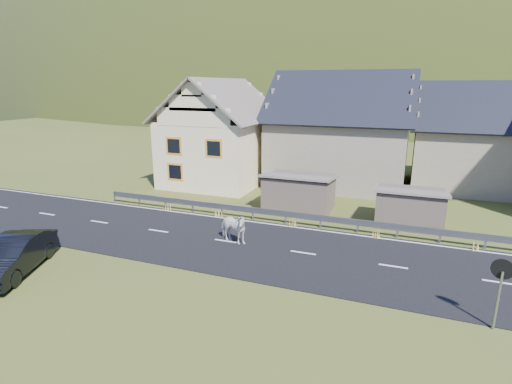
% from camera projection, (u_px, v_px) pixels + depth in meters
% --- Properties ---
extents(ground, '(160.00, 160.00, 0.00)m').
position_uv_depth(ground, '(303.00, 254.00, 18.64)').
color(ground, '#384B1C').
rests_on(ground, ground).
extents(road, '(60.00, 7.00, 0.04)m').
position_uv_depth(road, '(303.00, 253.00, 18.63)').
color(road, black).
rests_on(road, ground).
extents(lane_markings, '(60.00, 6.60, 0.01)m').
position_uv_depth(lane_markings, '(303.00, 253.00, 18.63)').
color(lane_markings, silver).
rests_on(lane_markings, road).
extents(guardrail, '(28.10, 0.09, 0.75)m').
position_uv_depth(guardrail, '(321.00, 218.00, 21.81)').
color(guardrail, '#93969B').
rests_on(guardrail, ground).
extents(shed_left, '(4.30, 3.30, 2.40)m').
position_uv_depth(shed_left, '(299.00, 193.00, 24.90)').
color(shed_left, brown).
rests_on(shed_left, ground).
extents(shed_right, '(3.80, 2.90, 2.20)m').
position_uv_depth(shed_right, '(410.00, 208.00, 22.21)').
color(shed_right, brown).
rests_on(shed_right, ground).
extents(house_cream, '(7.80, 9.80, 8.30)m').
position_uv_depth(house_cream, '(221.00, 127.00, 31.81)').
color(house_cream, '#FFEFBD').
rests_on(house_cream, ground).
extents(house_stone_a, '(10.80, 9.80, 8.90)m').
position_uv_depth(house_stone_a, '(341.00, 124.00, 31.29)').
color(house_stone_a, gray).
rests_on(house_stone_a, ground).
extents(house_stone_b, '(9.80, 8.80, 8.10)m').
position_uv_depth(house_stone_b, '(481.00, 132.00, 29.70)').
color(house_stone_b, gray).
rests_on(house_stone_b, ground).
extents(mountain, '(440.00, 280.00, 260.00)m').
position_uv_depth(mountain, '(412.00, 147.00, 184.14)').
color(mountain, '#27360E').
rests_on(mountain, ground).
extents(conifer_patch, '(76.00, 50.00, 28.00)m').
position_uv_depth(conifer_patch, '(229.00, 90.00, 135.34)').
color(conifer_patch, black).
rests_on(conifer_patch, ground).
extents(horse, '(1.42, 2.05, 1.58)m').
position_uv_depth(horse, '(232.00, 227.00, 19.66)').
color(horse, white).
rests_on(horse, road).
extents(car, '(3.25, 4.89, 1.52)m').
position_uv_depth(car, '(14.00, 255.00, 16.59)').
color(car, black).
rests_on(car, ground).
extents(traffic_mirror, '(0.66, 0.25, 2.41)m').
position_uv_depth(traffic_mirror, '(501.00, 278.00, 12.47)').
color(traffic_mirror, '#93969B').
rests_on(traffic_mirror, ground).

